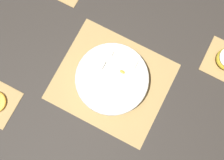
{
  "coord_description": "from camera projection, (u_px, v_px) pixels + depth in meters",
  "views": [
    {
      "loc": [
        0.08,
        -0.15,
        1.0
      ],
      "look_at": [
        0.0,
        0.0,
        0.03
      ],
      "focal_mm": 42.0,
      "sensor_mm": 36.0,
      "label": 1
    }
  ],
  "objects": [
    {
      "name": "ground_plane",
      "position": [
        112.0,
        81.0,
        1.02
      ],
      "size": [
        6.0,
        6.0,
        0.0
      ],
      "primitive_type": "plane",
      "color": "#2D2823"
    },
    {
      "name": "fruit_salad_bowl",
      "position": [
        112.0,
        79.0,
        0.97
      ],
      "size": [
        0.27,
        0.27,
        0.08
      ],
      "color": "silver",
      "rests_on": "bamboo_mat_center"
    },
    {
      "name": "bamboo_mat_center",
      "position": [
        112.0,
        81.0,
        1.01
      ],
      "size": [
        0.42,
        0.36,
        0.01
      ],
      "color": "#A8844C",
      "rests_on": "ground_plane"
    }
  ]
}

